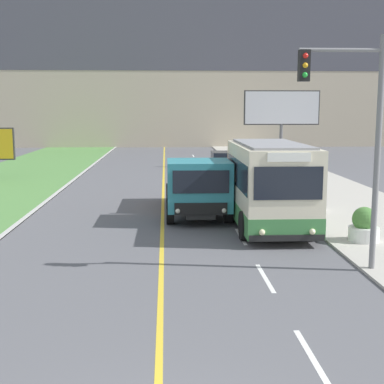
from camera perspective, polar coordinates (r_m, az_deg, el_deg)
name	(u,v)px	position (r m, az deg, el deg)	size (l,w,h in m)	color
lane_marking_centre	(183,369)	(9.66, -0.99, -18.37)	(2.88, 140.00, 0.01)	gold
apartment_block_background	(164,41)	(66.17, -3.05, 15.80)	(80.00, 8.04, 24.76)	#BCAD93
city_bus	(270,186)	(19.79, 8.31, 0.64)	(2.63, 5.96, 3.20)	beige
dump_truck	(197,187)	(21.76, 0.59, 0.50)	(2.55, 6.68, 2.43)	black
car_distant	(223,163)	(37.28, 3.34, 3.13)	(1.80, 4.30, 1.45)	black
traffic_light_mast	(356,125)	(14.84, 17.11, 6.87)	(2.28, 0.32, 6.32)	slate
billboard_large	(282,110)	(40.85, 9.55, 8.63)	(5.67, 0.24, 5.76)	#59595B
planter_round_near	(364,226)	(18.58, 17.88, -3.48)	(1.00, 1.00, 1.15)	silver
planter_round_second	(313,198)	(23.58, 12.82, -0.67)	(1.09, 1.09, 1.19)	silver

